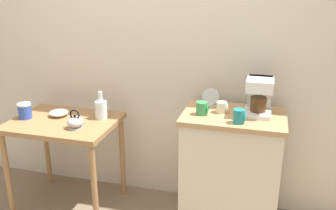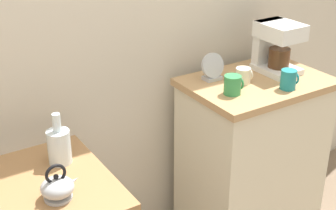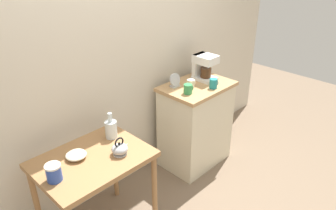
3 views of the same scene
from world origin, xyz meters
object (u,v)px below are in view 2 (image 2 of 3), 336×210
glass_carafe_vase (59,145)px  mug_tall_green (233,85)px  teakettle (58,187)px  table_clock (213,68)px  mug_dark_teal (289,79)px  coffee_maker (276,45)px  mug_small_cream (243,76)px

glass_carafe_vase → mug_tall_green: size_ratio=2.44×
teakettle → glass_carafe_vase: (0.10, 0.23, 0.03)m
teakettle → table_clock: size_ratio=1.10×
glass_carafe_vase → mug_dark_teal: (1.09, -0.19, 0.12)m
coffee_maker → glass_carafe_vase: bearing=-178.9°
mug_tall_green → mug_small_cream: 0.15m
teakettle → mug_small_cream: (1.05, 0.21, 0.14)m
coffee_maker → mug_small_cream: coffee_maker is taller
mug_tall_green → mug_dark_teal: mug_dark_teal is taller
teakettle → mug_dark_teal: (1.19, 0.04, 0.15)m
mug_dark_teal → teakettle: bearing=-178.0°
table_clock → mug_tall_green: bearing=-98.0°
coffee_maker → table_clock: (-0.35, 0.07, -0.08)m
mug_small_cream → table_clock: (-0.10, 0.12, 0.02)m
mug_small_cream → table_clock: table_clock is taller
teakettle → mug_small_cream: size_ratio=1.86×
mug_tall_green → table_clock: table_clock is taller
coffee_maker → mug_dark_teal: 0.26m
glass_carafe_vase → mug_tall_green: (0.82, -0.10, 0.12)m
teakettle → mug_small_cream: mug_small_cream is taller
coffee_maker → mug_dark_teal: bearing=-117.3°
teakettle → mug_tall_green: bearing=8.5°
mug_tall_green → glass_carafe_vase: bearing=173.2°
coffee_maker → mug_small_cream: size_ratio=3.21×
teakettle → table_clock: (0.95, 0.33, 0.16)m
teakettle → coffee_maker: size_ratio=0.58×
mug_small_cream → coffee_maker: bearing=10.7°
mug_tall_green → table_clock: 0.19m
glass_carafe_vase → coffee_maker: bearing=1.1°
mug_tall_green → table_clock: (0.03, 0.19, 0.01)m
mug_dark_teal → mug_tall_green: bearing=160.3°
glass_carafe_vase → table_clock: table_clock is taller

